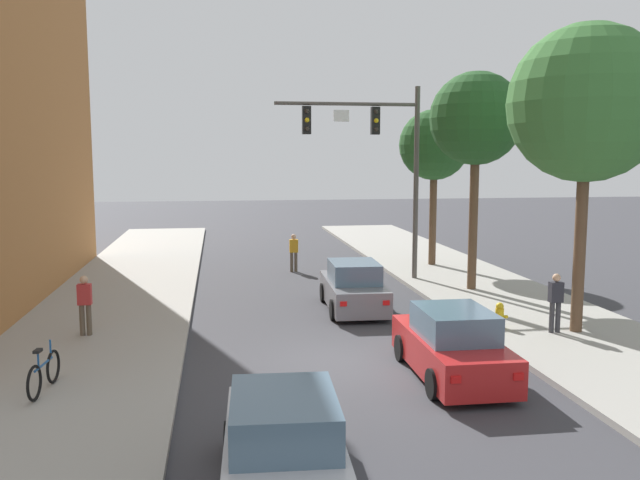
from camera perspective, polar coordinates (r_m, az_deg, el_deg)
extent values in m
plane|color=#38383D|center=(16.42, 2.59, -10.42)|extent=(120.00, 120.00, 0.00)
cube|color=#99968E|center=(16.46, -20.61, -10.57)|extent=(5.00, 60.00, 0.15)
cube|color=#99968E|center=(18.74, 22.70, -8.50)|extent=(5.00, 60.00, 0.15)
cylinder|color=#514C47|center=(26.38, 8.25, 4.81)|extent=(0.20, 0.20, 7.50)
cylinder|color=#514C47|center=(25.76, 2.33, 11.61)|extent=(5.56, 0.14, 0.14)
cube|color=black|center=(25.96, 4.77, 10.18)|extent=(0.32, 0.28, 1.05)
sphere|color=#2D2823|center=(25.83, 4.86, 10.92)|extent=(0.18, 0.18, 0.18)
sphere|color=yellow|center=(25.81, 4.85, 10.19)|extent=(0.18, 0.18, 0.18)
sphere|color=#2D2823|center=(25.80, 4.84, 9.46)|extent=(0.18, 0.18, 0.18)
cube|color=black|center=(25.47, -1.16, 10.26)|extent=(0.32, 0.28, 1.05)
sphere|color=#2D2823|center=(25.34, -1.12, 11.02)|extent=(0.18, 0.18, 0.18)
sphere|color=yellow|center=(25.32, -1.12, 10.27)|extent=(0.18, 0.18, 0.18)
sphere|color=#2D2823|center=(25.31, -1.12, 9.53)|extent=(0.18, 0.18, 0.18)
cube|color=white|center=(25.67, 1.84, 10.62)|extent=(0.60, 0.03, 0.44)
cube|color=slate|center=(21.66, 2.87, -4.55)|extent=(1.86, 4.26, 0.80)
cube|color=slate|center=(21.37, 2.95, -2.74)|extent=(1.58, 2.06, 0.64)
cylinder|color=black|center=(22.85, 0.33, -4.53)|extent=(0.24, 0.65, 0.64)
cylinder|color=black|center=(23.10, 4.32, -4.43)|extent=(0.24, 0.65, 0.64)
cylinder|color=black|center=(20.33, 1.21, -6.01)|extent=(0.24, 0.65, 0.64)
cylinder|color=black|center=(20.61, 5.69, -5.87)|extent=(0.24, 0.65, 0.64)
cube|color=red|center=(19.49, 2.03, -5.51)|extent=(0.20, 0.05, 0.14)
cube|color=red|center=(19.71, 5.72, -5.40)|extent=(0.20, 0.05, 0.14)
cube|color=#B21E1E|center=(15.49, 11.21, -9.47)|extent=(1.76, 4.22, 0.80)
cube|color=slate|center=(15.17, 11.47, -7.02)|extent=(1.53, 2.02, 0.64)
cylinder|color=black|center=(16.53, 7.02, -9.19)|extent=(0.23, 0.64, 0.64)
cylinder|color=black|center=(17.00, 12.35, -8.83)|extent=(0.23, 0.64, 0.64)
cylinder|color=black|center=(14.15, 9.79, -12.09)|extent=(0.23, 0.64, 0.64)
cylinder|color=black|center=(14.70, 15.92, -11.52)|extent=(0.23, 0.64, 0.64)
cube|color=red|center=(13.35, 11.61, -11.69)|extent=(0.20, 0.04, 0.14)
cube|color=red|center=(13.82, 16.70, -11.20)|extent=(0.20, 0.04, 0.14)
cube|color=#B7B7BC|center=(10.21, -3.14, -18.39)|extent=(1.92, 4.28, 0.80)
cube|color=slate|center=(9.78, -3.13, -14.96)|extent=(1.60, 2.07, 0.64)
cylinder|color=black|center=(11.50, -7.65, -16.72)|extent=(0.25, 0.65, 0.64)
cylinder|color=black|center=(11.55, 0.73, -16.53)|extent=(0.25, 0.65, 0.64)
cylinder|color=brown|center=(19.15, -19.76, -6.49)|extent=(0.14, 0.14, 0.85)
cylinder|color=brown|center=(19.12, -19.23, -6.49)|extent=(0.14, 0.14, 0.85)
cube|color=#B72D2D|center=(18.99, -19.58, -4.42)|extent=(0.36, 0.22, 0.56)
sphere|color=tan|center=(18.91, -19.63, -3.23)|extent=(0.22, 0.22, 0.22)
cylinder|color=brown|center=(28.71, -2.44, -1.91)|extent=(0.14, 0.14, 0.85)
cylinder|color=brown|center=(28.73, -2.09, -1.90)|extent=(0.14, 0.14, 0.85)
cube|color=orange|center=(28.62, -2.27, -0.51)|extent=(0.36, 0.22, 0.56)
sphere|color=tan|center=(28.57, -2.28, 0.29)|extent=(0.22, 0.22, 0.22)
cylinder|color=#333338|center=(19.41, 19.29, -6.29)|extent=(0.14, 0.14, 0.85)
cylinder|color=#333338|center=(19.49, 19.76, -6.25)|extent=(0.14, 0.14, 0.85)
cube|color=#26262D|center=(19.31, 19.61, -4.24)|extent=(0.36, 0.22, 0.56)
sphere|color=tan|center=(19.23, 19.66, -3.07)|extent=(0.22, 0.22, 0.22)
torus|color=black|center=(15.50, -21.95, -10.05)|extent=(0.14, 0.72, 0.72)
torus|color=black|center=(14.56, -23.35, -11.23)|extent=(0.14, 0.72, 0.72)
cylinder|color=#194C8C|center=(14.97, -22.66, -9.82)|extent=(0.15, 0.94, 0.05)
cylinder|color=#194C8C|center=(14.68, -23.06, -9.44)|extent=(0.04, 0.04, 0.35)
cylinder|color=#194C8C|center=(15.29, -22.15, -8.66)|extent=(0.04, 0.04, 0.40)
cube|color=black|center=(14.63, -23.09, -8.76)|extent=(0.15, 0.25, 0.06)
cylinder|color=gold|center=(19.57, 15.16, -6.48)|extent=(0.24, 0.24, 0.55)
sphere|color=gold|center=(19.49, 15.20, -5.52)|extent=(0.22, 0.22, 0.22)
cylinder|color=gold|center=(19.49, 14.68, -6.43)|extent=(0.12, 0.09, 0.09)
cylinder|color=gold|center=(19.63, 15.65, -6.37)|extent=(0.12, 0.09, 0.09)
cylinder|color=brown|center=(19.47, 21.42, -0.67)|extent=(0.32, 0.32, 4.64)
sphere|color=#387033|center=(19.36, 21.96, 10.85)|extent=(4.21, 4.21, 4.21)
cylinder|color=brown|center=(24.65, 13.03, 1.52)|extent=(0.32, 0.32, 4.91)
sphere|color=#235123|center=(24.57, 13.28, 10.14)|extent=(3.32, 3.32, 3.32)
cylinder|color=brown|center=(29.97, 9.67, 1.86)|extent=(0.32, 0.32, 4.16)
sphere|color=#235123|center=(29.85, 9.80, 8.07)|extent=(3.10, 3.10, 3.10)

